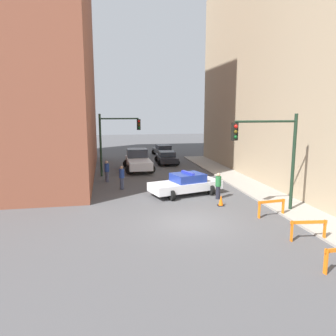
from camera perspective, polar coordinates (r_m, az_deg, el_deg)
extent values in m
plane|color=#4C4C4F|center=(16.50, 3.85, -9.43)|extent=(120.00, 120.00, 0.00)
cube|color=#9E998E|center=(18.96, 22.45, -7.40)|extent=(2.40, 44.00, 0.12)
cube|color=tan|center=(29.04, 27.06, 15.20)|extent=(12.00, 28.00, 17.28)
cylinder|color=black|center=(18.84, 20.97, 0.91)|extent=(0.18, 0.18, 5.20)
cylinder|color=black|center=(17.80, 16.71, 7.78)|extent=(3.40, 0.12, 0.12)
cube|color=black|center=(17.11, 11.54, 6.24)|extent=(0.30, 0.22, 0.90)
sphere|color=red|center=(16.96, 11.76, 7.12)|extent=(0.18, 0.18, 0.18)
sphere|color=#4C3D0C|center=(16.98, 11.73, 6.21)|extent=(0.18, 0.18, 0.18)
sphere|color=#0C4219|center=(17.00, 11.70, 5.30)|extent=(0.18, 0.18, 0.18)
cylinder|color=black|center=(27.85, -11.65, 3.87)|extent=(0.18, 0.18, 5.20)
cylinder|color=black|center=(27.73, -8.47, 8.50)|extent=(3.20, 0.12, 0.12)
cube|color=black|center=(27.86, -5.13, 7.55)|extent=(0.30, 0.22, 0.90)
sphere|color=red|center=(27.71, -5.11, 8.09)|extent=(0.18, 0.18, 0.18)
sphere|color=#4C3D0C|center=(27.72, -5.10, 7.54)|extent=(0.18, 0.18, 0.18)
sphere|color=#0C4219|center=(27.73, -5.09, 6.98)|extent=(0.18, 0.18, 0.18)
cube|color=white|center=(21.53, 3.04, -3.09)|extent=(5.03, 3.10, 0.55)
cube|color=navy|center=(21.51, 3.48, -1.65)|extent=(2.35, 2.12, 0.52)
cylinder|color=black|center=(20.19, 0.66, -4.77)|extent=(0.40, 0.70, 0.66)
cylinder|color=black|center=(21.66, -1.44, -3.75)|extent=(0.40, 0.70, 0.66)
cylinder|color=black|center=(21.66, 7.51, -3.83)|extent=(0.40, 0.70, 0.66)
cylinder|color=black|center=(23.04, 5.10, -2.95)|extent=(0.40, 0.70, 0.66)
cube|color=#2633BF|center=(21.45, 3.49, -0.81)|extent=(0.58, 1.38, 0.12)
cube|color=silver|center=(30.19, -5.19, 0.96)|extent=(2.01, 5.41, 0.70)
cube|color=#2D333D|center=(31.14, -5.41, 2.63)|extent=(1.84, 1.73, 0.80)
cylinder|color=black|center=(31.81, -7.14, 0.75)|extent=(0.80, 0.26, 0.80)
cylinder|color=black|center=(31.99, -3.85, 0.86)|extent=(0.80, 0.26, 0.80)
cylinder|color=black|center=(28.52, -6.67, -0.31)|extent=(0.80, 0.26, 0.80)
cylinder|color=black|center=(28.71, -3.01, -0.19)|extent=(0.80, 0.26, 0.80)
cube|color=black|center=(33.97, -0.24, 1.71)|extent=(1.98, 4.37, 0.52)
cube|color=#232833|center=(33.73, -0.20, 2.51)|extent=(1.66, 1.87, 0.48)
cylinder|color=black|center=(35.21, -1.88, 1.57)|extent=(0.63, 0.25, 0.62)
cylinder|color=black|center=(35.43, 0.78, 1.63)|extent=(0.63, 0.25, 0.62)
cylinder|color=black|center=(32.59, -1.35, 0.89)|extent=(0.63, 0.25, 0.62)
cylinder|color=black|center=(32.83, 1.52, 0.96)|extent=(0.63, 0.25, 0.62)
cube|color=#474C51|center=(40.04, -0.86, 2.98)|extent=(2.15, 4.44, 0.52)
cube|color=#232833|center=(39.82, -0.79, 3.66)|extent=(1.73, 1.93, 0.48)
cylinder|color=black|center=(41.16, -2.45, 2.80)|extent=(0.64, 0.27, 0.62)
cylinder|color=black|center=(41.57, -0.22, 2.88)|extent=(0.64, 0.27, 0.62)
cylinder|color=black|center=(38.59, -1.54, 2.32)|extent=(0.64, 0.27, 0.62)
cylinder|color=black|center=(39.03, 0.82, 2.41)|extent=(0.64, 0.27, 0.62)
cylinder|color=#474C66|center=(23.24, -8.02, -2.69)|extent=(0.35, 0.35, 0.82)
cylinder|color=navy|center=(23.09, -8.07, -0.95)|extent=(0.45, 0.45, 0.62)
sphere|color=tan|center=(23.01, -8.09, 0.08)|extent=(0.28, 0.28, 0.22)
cylinder|color=#474C66|center=(25.75, -10.56, -1.52)|extent=(0.40, 0.40, 0.82)
cylinder|color=navy|center=(25.61, -10.61, 0.06)|extent=(0.51, 0.51, 0.62)
sphere|color=tan|center=(25.55, -10.64, 0.99)|extent=(0.31, 0.31, 0.22)
cylinder|color=black|center=(20.78, 8.71, -4.24)|extent=(0.38, 0.38, 0.82)
cylinder|color=#236633|center=(20.62, 8.76, -2.30)|extent=(0.49, 0.49, 0.62)
sphere|color=tan|center=(20.53, 8.79, -1.15)|extent=(0.30, 0.30, 0.22)
cube|color=orange|center=(12.67, 25.79, -14.47)|extent=(0.05, 0.16, 0.90)
cube|color=orange|center=(15.21, 23.33, -8.66)|extent=(1.59, 0.24, 0.14)
cube|color=orange|center=(15.02, 20.74, -10.25)|extent=(0.07, 0.16, 0.90)
cube|color=orange|center=(15.67, 25.61, -9.76)|extent=(0.07, 0.16, 0.90)
cube|color=orange|center=(17.86, 17.61, -5.58)|extent=(1.60, 0.23, 0.14)
cube|color=orange|center=(17.57, 15.60, -7.02)|extent=(0.07, 0.16, 0.90)
cube|color=orange|center=(18.38, 19.40, -6.47)|extent=(0.07, 0.16, 0.90)
cube|color=black|center=(19.45, 9.18, -6.44)|extent=(0.36, 0.36, 0.04)
cone|color=#F2600C|center=(19.36, 9.21, -5.51)|extent=(0.28, 0.28, 0.62)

